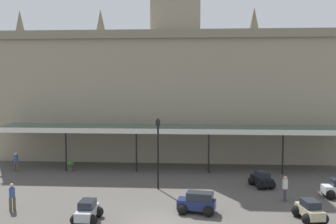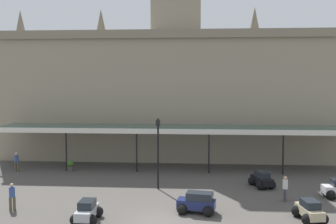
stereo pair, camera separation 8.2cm
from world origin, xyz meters
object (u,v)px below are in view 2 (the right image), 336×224
(pedestrian_crossing_forecourt, at_px, (12,196))
(planter_near_kerb, at_px, (70,165))
(victorian_lamppost, at_px, (158,145))
(car_beige_sedan, at_px, (310,212))
(car_black_sedan, at_px, (262,180))
(pedestrian_beside_cars, at_px, (16,161))
(car_silver_sedan, at_px, (87,212))
(car_navy_estate, at_px, (197,204))
(pedestrian_near_entrance, at_px, (285,187))

(pedestrian_crossing_forecourt, height_order, planter_near_kerb, pedestrian_crossing_forecourt)
(victorian_lamppost, bearing_deg, car_beige_sedan, -31.53)
(car_beige_sedan, relative_size, victorian_lamppost, 0.42)
(car_black_sedan, bearing_deg, pedestrian_crossing_forecourt, -159.00)
(car_beige_sedan, relative_size, pedestrian_beside_cars, 1.29)
(car_beige_sedan, bearing_deg, car_silver_sedan, -175.50)
(car_navy_estate, height_order, pedestrian_near_entrance, pedestrian_near_entrance)
(pedestrian_near_entrance, bearing_deg, victorian_lamppost, 165.82)
(planter_near_kerb, bearing_deg, car_navy_estate, -41.76)
(pedestrian_crossing_forecourt, bearing_deg, car_black_sedan, 21.00)
(pedestrian_beside_cars, bearing_deg, car_beige_sedan, -24.55)
(car_beige_sedan, distance_m, pedestrian_crossing_forecourt, 17.57)
(car_silver_sedan, distance_m, pedestrian_beside_cars, 14.47)
(car_navy_estate, relative_size, victorian_lamppost, 0.46)
(planter_near_kerb, bearing_deg, car_black_sedan, -13.91)
(pedestrian_near_entrance, bearing_deg, car_beige_sedan, -80.76)
(pedestrian_beside_cars, height_order, pedestrian_near_entrance, same)
(car_beige_sedan, bearing_deg, victorian_lamppost, 148.47)
(car_navy_estate, bearing_deg, car_beige_sedan, -6.90)
(car_black_sedan, bearing_deg, pedestrian_near_entrance, -73.74)
(car_black_sedan, distance_m, planter_near_kerb, 16.29)
(planter_near_kerb, bearing_deg, pedestrian_beside_cars, -173.07)
(car_black_sedan, bearing_deg, pedestrian_beside_cars, 170.65)
(car_navy_estate, height_order, car_black_sedan, car_navy_estate)
(car_black_sedan, xyz_separation_m, pedestrian_beside_cars, (-20.41, 3.36, 0.41))
(victorian_lamppost, bearing_deg, pedestrian_crossing_forecourt, -148.73)
(pedestrian_crossing_forecourt, distance_m, planter_near_kerb, 10.10)
(car_silver_sedan, bearing_deg, pedestrian_near_entrance, 20.30)
(pedestrian_near_entrance, bearing_deg, car_silver_sedan, -159.70)
(pedestrian_crossing_forecourt, bearing_deg, car_navy_estate, 1.47)
(car_silver_sedan, relative_size, car_navy_estate, 0.87)
(pedestrian_crossing_forecourt, height_order, victorian_lamppost, victorian_lamppost)
(car_beige_sedan, bearing_deg, car_navy_estate, 173.10)
(car_black_sedan, xyz_separation_m, planter_near_kerb, (-15.82, 3.92, -0.01))
(car_beige_sedan, bearing_deg, car_black_sedan, 102.68)
(car_silver_sedan, xyz_separation_m, pedestrian_beside_cars, (-9.40, 10.99, 0.41))
(car_silver_sedan, relative_size, car_black_sedan, 0.93)
(car_black_sedan, bearing_deg, car_beige_sedan, -77.32)
(car_silver_sedan, relative_size, pedestrian_beside_cars, 1.23)
(pedestrian_crossing_forecourt, height_order, pedestrian_near_entrance, same)
(car_silver_sedan, distance_m, pedestrian_crossing_forecourt, 5.28)
(victorian_lamppost, distance_m, planter_near_kerb, 9.95)
(pedestrian_beside_cars, distance_m, planter_near_kerb, 4.65)
(car_beige_sedan, xyz_separation_m, car_navy_estate, (-6.34, 0.77, 0.06))
(pedestrian_crossing_forecourt, bearing_deg, victorian_lamppost, 31.27)
(car_silver_sedan, bearing_deg, pedestrian_crossing_forecourt, 163.85)
(car_navy_estate, distance_m, planter_near_kerb, 14.71)
(car_navy_estate, height_order, pedestrian_beside_cars, pedestrian_beside_cars)
(car_silver_sedan, height_order, car_beige_sedan, same)
(car_navy_estate, bearing_deg, pedestrian_beside_cars, 149.32)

